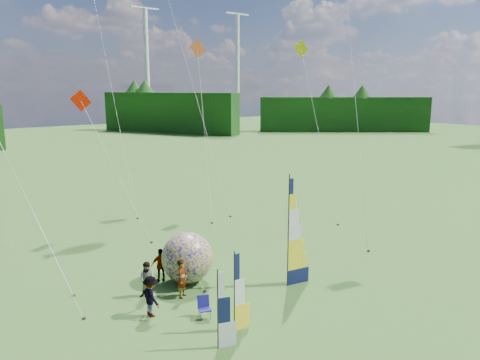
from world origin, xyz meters
TOP-DOWN VIEW (x-y plane):
  - ground at (0.00, 0.00)m, footprint 220.00×220.00m
  - treeline_ring at (0.00, 0.00)m, footprint 210.00×210.00m
  - turbine_left at (70.00, 95.00)m, footprint 8.00×1.20m
  - turbine_right at (45.00, 102.00)m, footprint 8.00×1.20m
  - feather_banner_main at (0.98, 2.65)m, footprint 1.48×0.35m
  - side_banner_left at (-3.87, 0.74)m, footprint 0.95×0.20m
  - side_banner_far at (-5.13, 0.13)m, footprint 0.91×0.41m
  - bol_inflatable at (-2.70, 6.22)m, footprint 3.37×3.37m
  - spectator_a at (-3.82, 4.86)m, footprint 0.82×0.75m
  - spectator_b at (-5.12, 5.85)m, footprint 0.94×0.85m
  - spectator_c at (-5.89, 4.08)m, footprint 0.44×1.18m
  - spectator_d at (-3.70, 7.13)m, footprint 1.11×0.74m
  - camp_chair at (-4.18, 2.46)m, footprint 0.73×0.73m
  - kite_whale at (6.25, 19.83)m, footprint 7.39×14.17m
  - kite_rainbow_delta at (-9.54, 12.44)m, footprint 9.09×13.97m
  - kite_parafoil at (10.54, 6.45)m, footprint 10.83×12.04m
  - small_kite_red at (-1.89, 16.69)m, footprint 4.85×10.60m
  - small_kite_orange at (6.18, 17.65)m, footprint 7.14×10.28m
  - small_kite_yellow at (12.56, 11.36)m, footprint 6.54×9.79m
  - small_kite_pink at (-10.07, 8.22)m, footprint 6.34×8.01m
  - small_kite_green at (0.91, 23.23)m, footprint 7.42×11.93m

SIDE VIEW (x-z plane):
  - ground at x=0.00m, z-range 0.00..0.00m
  - camp_chair at x=-4.18m, z-range 0.00..0.98m
  - spectator_d at x=-3.70m, z-range 0.00..1.76m
  - spectator_b at x=-5.12m, z-range 0.00..1.77m
  - spectator_c at x=-5.89m, z-range 0.00..1.82m
  - spectator_a at x=-3.82m, z-range 0.00..1.87m
  - bol_inflatable at x=-2.70m, z-range 0.00..2.64m
  - side_banner_far at x=-5.13m, z-range 0.00..3.12m
  - side_banner_left at x=-3.87m, z-range 0.00..3.36m
  - feather_banner_main at x=0.98m, z-range 0.00..5.54m
  - treeline_ring at x=0.00m, z-range 0.00..8.00m
  - small_kite_red at x=-1.89m, z-range 0.00..10.24m
  - small_kite_yellow at x=12.56m, z-range 0.00..14.11m
  - small_kite_pink at x=-10.07m, z-range 0.00..14.28m
  - small_kite_orange at x=6.18m, z-range 0.00..14.39m
  - kite_rainbow_delta at x=-9.54m, z-range 0.00..16.16m
  - kite_parafoil at x=10.54m, z-range 0.00..20.24m
  - small_kite_green at x=0.91m, z-range 0.00..22.35m
  - kite_whale at x=6.25m, z-range 0.00..23.69m
  - turbine_left at x=70.00m, z-range 0.00..30.00m
  - turbine_right at x=45.00m, z-range 0.00..30.00m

